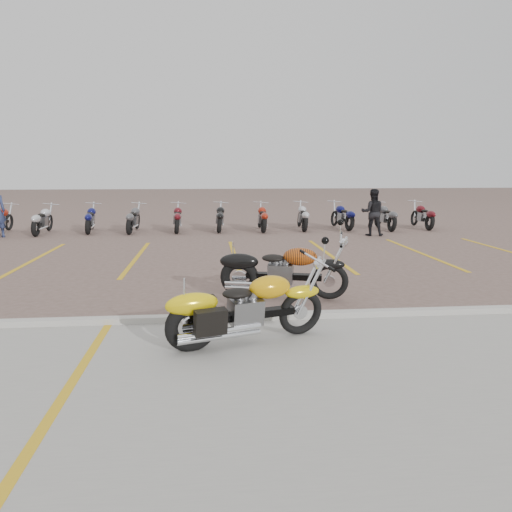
{
  "coord_description": "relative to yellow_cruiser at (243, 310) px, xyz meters",
  "views": [
    {
      "loc": [
        -0.72,
        -9.72,
        2.43
      ],
      "look_at": [
        0.19,
        -0.25,
        0.75
      ],
      "focal_mm": 35.0,
      "sensor_mm": 36.0,
      "label": 1
    }
  ],
  "objects": [
    {
      "name": "yellow_cruiser",
      "position": [
        0.0,
        0.0,
        0.0
      ],
      "size": [
        2.28,
        0.86,
        0.97
      ],
      "rotation": [
        0.13,
        0.0,
        0.31
      ],
      "color": "black",
      "rests_on": "ground"
    },
    {
      "name": "concrete_apron",
      "position": [
        0.26,
        -1.46,
        -0.48
      ],
      "size": [
        60.0,
        5.0,
        0.01
      ],
      "primitive_type": "cube",
      "color": "#9E9B93",
      "rests_on": "ground"
    },
    {
      "name": "flame_cruiser",
      "position": [
        0.88,
        2.4,
        0.01
      ],
      "size": [
        2.37,
        0.78,
        1.0
      ],
      "rotation": [
        0.12,
        0.0,
        -0.26
      ],
      "color": "black",
      "rests_on": "ground"
    },
    {
      "name": "curb",
      "position": [
        0.26,
        1.04,
        -0.42
      ],
      "size": [
        60.0,
        0.18,
        0.12
      ],
      "primitive_type": "cube",
      "color": "#ADAAA3",
      "rests_on": "ground"
    },
    {
      "name": "bg_bike_row",
      "position": [
        -0.87,
        12.77,
        0.07
      ],
      "size": [
        18.87,
        2.03,
        1.1
      ],
      "color": "black",
      "rests_on": "ground"
    },
    {
      "name": "parking_stripes",
      "position": [
        0.26,
        7.04,
        -0.48
      ],
      "size": [
        38.0,
        5.5,
        0.01
      ],
      "primitive_type": null,
      "color": "gold",
      "rests_on": "ground"
    },
    {
      "name": "ground",
      "position": [
        0.26,
        3.04,
        -0.48
      ],
      "size": [
        100.0,
        100.0,
        0.0
      ],
      "primitive_type": "plane",
      "color": "#735B52",
      "rests_on": "ground"
    },
    {
      "name": "person_b",
      "position": [
        5.48,
        10.89,
        0.37
      ],
      "size": [
        0.96,
        0.83,
        1.7
      ],
      "primitive_type": "imported",
      "rotation": [
        0.0,
        0.0,
        2.88
      ],
      "color": "black",
      "rests_on": "ground"
    },
    {
      "name": "apron_stripe",
      "position": [
        -2.04,
        -1.46,
        -0.47
      ],
      "size": [
        0.12,
        5.0,
        0.0
      ],
      "primitive_type": "cube",
      "color": "gold",
      "rests_on": "concrete_apron"
    }
  ]
}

